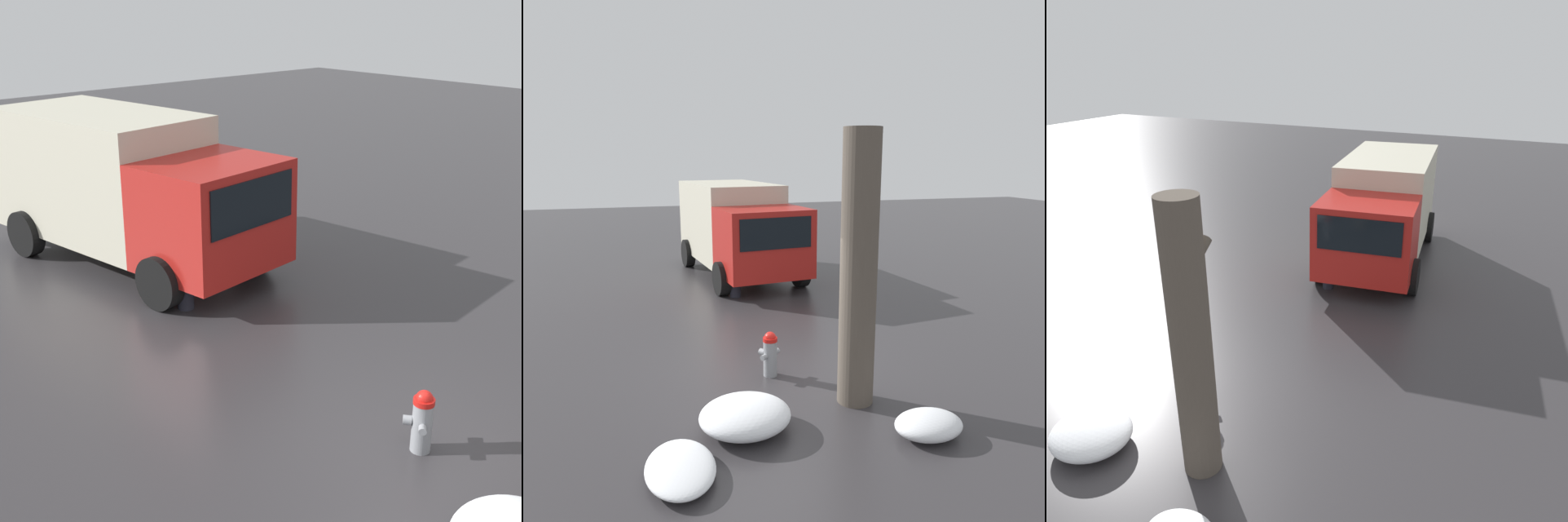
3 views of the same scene
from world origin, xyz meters
TOP-DOWN VIEW (x-y plane):
  - ground_plane at (0.00, 0.00)m, footprint 60.00×60.00m
  - fire_hydrant at (0.00, 0.00)m, footprint 0.37×0.40m
  - tree_trunk at (-1.23, -0.99)m, footprint 0.82×0.54m
  - delivery_truck at (7.43, -0.96)m, footprint 6.15×3.13m
  - pedestrian at (4.95, -0.38)m, footprint 0.40×0.40m
  - snow_pile_by_hydrant at (-1.59, 0.78)m, footprint 1.15×1.24m
  - snow_pile_curbside at (-2.42, -1.51)m, footprint 0.72×0.93m
  - snow_pile_by_tree at (-2.37, 1.71)m, footprint 1.20×0.81m

SIDE VIEW (x-z plane):
  - ground_plane at x=0.00m, z-range 0.00..0.00m
  - snow_pile_by_tree at x=-2.37m, z-range 0.00..0.21m
  - snow_pile_curbside at x=-2.42m, z-range 0.00..0.33m
  - snow_pile_by_hydrant at x=-1.59m, z-range 0.00..0.43m
  - fire_hydrant at x=0.00m, z-range 0.01..0.78m
  - pedestrian at x=4.95m, z-range 0.08..1.93m
  - delivery_truck at x=7.43m, z-range 0.13..2.91m
  - tree_trunk at x=-1.23m, z-range 0.01..4.04m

